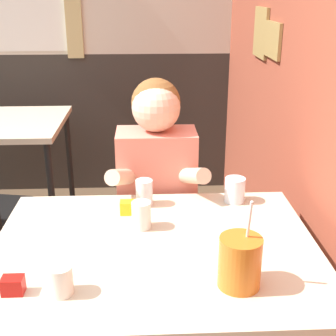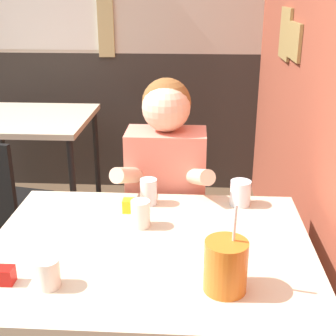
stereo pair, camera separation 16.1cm
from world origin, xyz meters
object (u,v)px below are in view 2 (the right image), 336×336
at_px(person_seated, 166,208).
at_px(main_table, 150,263).
at_px(background_table, 30,129).
at_px(cocktail_pitcher, 226,266).

bearing_deg(person_seated, main_table, -91.96).
height_order(background_table, cocktail_pitcher, cocktail_pitcher).
height_order(background_table, person_seated, person_seated).
xyz_separation_m(main_table, person_seated, (0.02, 0.55, -0.06)).
bearing_deg(cocktail_pitcher, background_table, 123.08).
bearing_deg(main_table, cocktail_pitcher, -43.82).
bearing_deg(main_table, background_table, 120.84).
relative_size(background_table, cocktail_pitcher, 2.96).
xyz_separation_m(person_seated, cocktail_pitcher, (0.21, -0.78, 0.21)).
distance_m(main_table, background_table, 1.87).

